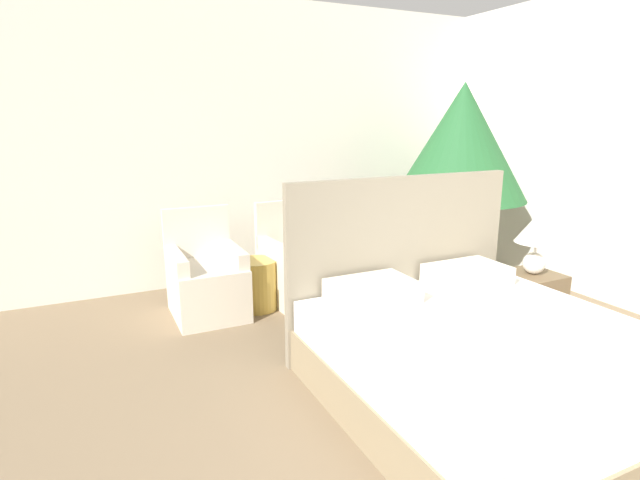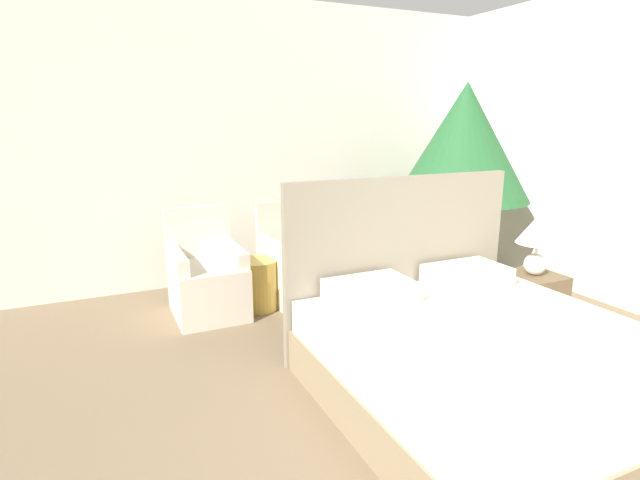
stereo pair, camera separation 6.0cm
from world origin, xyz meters
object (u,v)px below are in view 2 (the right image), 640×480
armchair_near_window_left (208,283)px  potted_palm (464,146)px  nightstand (531,302)px  side_table (257,284)px  table_lamp (538,234)px  bed (479,357)px  armchair_near_window_right (299,271)px

armchair_near_window_left → potted_palm: 2.93m
armchair_near_window_left → nightstand: bearing=-31.9°
nightstand → side_table: (-1.92, 1.40, -0.01)m
potted_palm → nightstand: size_ratio=4.36×
table_lamp → nightstand: bearing=34.6°
table_lamp → side_table: 2.44m
potted_palm → bed: bearing=-126.6°
table_lamp → side_table: (-1.91, 1.40, -0.58)m
armchair_near_window_right → table_lamp: size_ratio=1.83×
bed → nightstand: bed is taller
table_lamp → armchair_near_window_left: bearing=148.2°
table_lamp → side_table: bearing=143.7°
side_table → armchair_near_window_right: bearing=7.5°
potted_palm → table_lamp: bearing=-104.3°
bed → side_table: 2.20m
armchair_near_window_right → side_table: size_ratio=2.01×
nightstand → side_table: 2.37m
potted_palm → table_lamp: 1.53m
bed → armchair_near_window_right: (-0.32, 2.12, -0.00)m
armchair_near_window_left → table_lamp: (2.35, -1.46, 0.53)m
armchair_near_window_right → side_table: 0.45m
nightstand → table_lamp: table_lamp is taller
potted_palm → side_table: (-2.26, 0.05, -1.20)m
armchair_near_window_left → side_table: bearing=-7.7°
nightstand → potted_palm: bearing=75.8°
potted_palm → side_table: size_ratio=4.49×
bed → side_table: bearing=110.2°
armchair_near_window_right → potted_palm: size_ratio=0.45×
bed → side_table: size_ratio=4.27×
table_lamp → side_table: size_ratio=1.10×
side_table → nightstand: bearing=-36.1°
armchair_near_window_left → table_lamp: bearing=-32.0°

